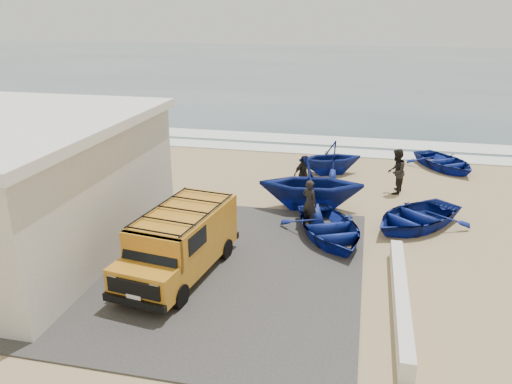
{
  "coord_description": "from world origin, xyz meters",
  "views": [
    {
      "loc": [
        3.75,
        -14.91,
        7.42
      ],
      "look_at": [
        0.07,
        1.65,
        1.2
      ],
      "focal_mm": 35.0,
      "sensor_mm": 36.0,
      "label": 1
    }
  ],
  "objects_px": {
    "boat_near_right": "(415,217)",
    "fisherman_middle": "(396,171)",
    "boat_near_left": "(329,228)",
    "fisherman_front": "(309,203)",
    "boat_mid_left": "(311,183)",
    "boat_far_left": "(330,158)",
    "building": "(1,184)",
    "fisherman_back": "(303,174)",
    "boat_far_right": "(444,162)",
    "parapet": "(400,298)",
    "van": "(180,241)"
  },
  "relations": [
    {
      "from": "fisherman_front",
      "to": "fisherman_middle",
      "type": "xyz_separation_m",
      "value": [
        3.18,
        4.17,
        0.11
      ]
    },
    {
      "from": "boat_near_right",
      "to": "boat_mid_left",
      "type": "relative_size",
      "value": 0.98
    },
    {
      "from": "fisherman_middle",
      "to": "boat_near_left",
      "type": "bearing_deg",
      "value": -10.5
    },
    {
      "from": "boat_near_left",
      "to": "boat_mid_left",
      "type": "relative_size",
      "value": 0.97
    },
    {
      "from": "parapet",
      "to": "fisherman_front",
      "type": "height_order",
      "value": "fisherman_front"
    },
    {
      "from": "boat_far_left",
      "to": "fisherman_back",
      "type": "distance_m",
      "value": 2.93
    },
    {
      "from": "parapet",
      "to": "van",
      "type": "relative_size",
      "value": 1.23
    },
    {
      "from": "boat_near_right",
      "to": "fisherman_middle",
      "type": "xyz_separation_m",
      "value": [
        -0.58,
        3.53,
        0.56
      ]
    },
    {
      "from": "boat_far_right",
      "to": "fisherman_back",
      "type": "height_order",
      "value": "fisherman_back"
    },
    {
      "from": "boat_near_left",
      "to": "fisherman_back",
      "type": "distance_m",
      "value": 4.77
    },
    {
      "from": "boat_mid_left",
      "to": "parapet",
      "type": "bearing_deg",
      "value": -160.8
    },
    {
      "from": "boat_far_right",
      "to": "fisherman_back",
      "type": "xyz_separation_m",
      "value": [
        -6.39,
        -4.75,
        0.43
      ]
    },
    {
      "from": "boat_mid_left",
      "to": "boat_far_left",
      "type": "relative_size",
      "value": 1.33
    },
    {
      "from": "parapet",
      "to": "fisherman_front",
      "type": "xyz_separation_m",
      "value": [
        -3.0,
        4.86,
        0.59
      ]
    },
    {
      "from": "building",
      "to": "boat_far_left",
      "type": "bearing_deg",
      "value": 46.02
    },
    {
      "from": "parapet",
      "to": "boat_near_right",
      "type": "height_order",
      "value": "boat_near_right"
    },
    {
      "from": "van",
      "to": "boat_far_left",
      "type": "height_order",
      "value": "van"
    },
    {
      "from": "boat_near_right",
      "to": "van",
      "type": "bearing_deg",
      "value": -103.31
    },
    {
      "from": "boat_near_left",
      "to": "boat_near_right",
      "type": "distance_m",
      "value": 3.39
    },
    {
      "from": "boat_near_right",
      "to": "fisherman_middle",
      "type": "bearing_deg",
      "value": 140.54
    },
    {
      "from": "fisherman_back",
      "to": "boat_near_left",
      "type": "bearing_deg",
      "value": -118.79
    },
    {
      "from": "boat_near_left",
      "to": "boat_mid_left",
      "type": "bearing_deg",
      "value": 85.52
    },
    {
      "from": "parapet",
      "to": "fisherman_front",
      "type": "relative_size",
      "value": 3.48
    },
    {
      "from": "boat_far_left",
      "to": "fisherman_middle",
      "type": "xyz_separation_m",
      "value": [
        2.94,
        -2.07,
        0.16
      ]
    },
    {
      "from": "boat_near_left",
      "to": "fisherman_middle",
      "type": "distance_m",
      "value": 5.75
    },
    {
      "from": "building",
      "to": "fisherman_middle",
      "type": "height_order",
      "value": "building"
    },
    {
      "from": "fisherman_middle",
      "to": "boat_far_left",
      "type": "bearing_deg",
      "value": -111.22
    },
    {
      "from": "parapet",
      "to": "boat_far_right",
      "type": "xyz_separation_m",
      "value": [
        2.7,
        13.07,
        0.11
      ]
    },
    {
      "from": "boat_far_right",
      "to": "fisherman_front",
      "type": "bearing_deg",
      "value": -156.91
    },
    {
      "from": "parapet",
      "to": "fisherman_back",
      "type": "bearing_deg",
      "value": 113.94
    },
    {
      "from": "parapet",
      "to": "boat_near_right",
      "type": "bearing_deg",
      "value": 82.08
    },
    {
      "from": "boat_near_right",
      "to": "boat_far_left",
      "type": "xyz_separation_m",
      "value": [
        -3.52,
        5.6,
        0.4
      ]
    },
    {
      "from": "van",
      "to": "boat_near_right",
      "type": "relative_size",
      "value": 1.22
    },
    {
      "from": "boat_near_left",
      "to": "fisherman_front",
      "type": "relative_size",
      "value": 2.29
    },
    {
      "from": "boat_mid_left",
      "to": "boat_far_left",
      "type": "height_order",
      "value": "boat_mid_left"
    },
    {
      "from": "van",
      "to": "boat_near_left",
      "type": "distance_m",
      "value": 5.33
    },
    {
      "from": "building",
      "to": "boat_far_right",
      "type": "relative_size",
      "value": 2.54
    },
    {
      "from": "boat_far_left",
      "to": "van",
      "type": "bearing_deg",
      "value": -42.26
    },
    {
      "from": "van",
      "to": "fisherman_front",
      "type": "height_order",
      "value": "van"
    },
    {
      "from": "boat_mid_left",
      "to": "fisherman_back",
      "type": "height_order",
      "value": "boat_mid_left"
    },
    {
      "from": "boat_mid_left",
      "to": "fisherman_back",
      "type": "xyz_separation_m",
      "value": [
        -0.57,
        1.9,
        -0.26
      ]
    },
    {
      "from": "parapet",
      "to": "van",
      "type": "xyz_separation_m",
      "value": [
        -6.27,
        0.47,
        0.8
      ]
    },
    {
      "from": "boat_far_left",
      "to": "boat_near_left",
      "type": "bearing_deg",
      "value": -19.43
    },
    {
      "from": "boat_near_right",
      "to": "boat_mid_left",
      "type": "bearing_deg",
      "value": -152.21
    },
    {
      "from": "boat_far_left",
      "to": "fisherman_middle",
      "type": "distance_m",
      "value": 3.6
    },
    {
      "from": "parapet",
      "to": "boat_far_left",
      "type": "distance_m",
      "value": 11.44
    },
    {
      "from": "fisherman_back",
      "to": "fisherman_front",
      "type": "bearing_deg",
      "value": -126.09
    },
    {
      "from": "parapet",
      "to": "boat_far_left",
      "type": "bearing_deg",
      "value": 103.98
    },
    {
      "from": "boat_mid_left",
      "to": "boat_far_right",
      "type": "distance_m",
      "value": 8.86
    },
    {
      "from": "van",
      "to": "boat_far_left",
      "type": "bearing_deg",
      "value": 79.97
    }
  ]
}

